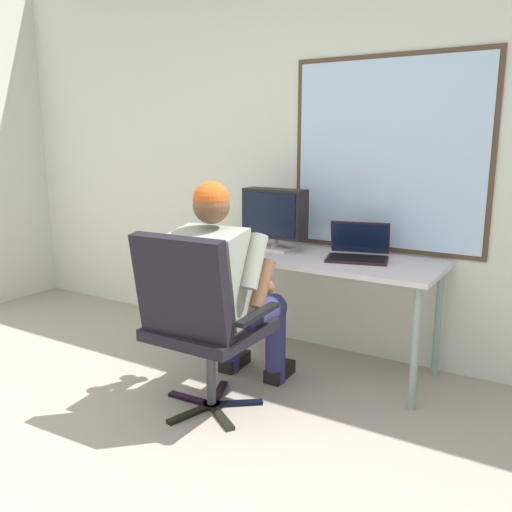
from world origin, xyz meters
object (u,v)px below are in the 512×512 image
desk (302,264)px  person_seated (225,286)px  office_chair (197,315)px  laptop (358,249)px  crt_monitor (275,215)px  wine_glass (217,232)px

desk → person_seated: (-0.14, -0.64, -0.02)m
office_chair → laptop: size_ratio=2.32×
crt_monitor → laptop: (0.57, 0.03, -0.17)m
laptop → desk: bearing=-167.5°
office_chair → crt_monitor: (-0.10, 0.95, 0.39)m
crt_monitor → wine_glass: (-0.34, -0.16, -0.12)m
office_chair → person_seated: size_ratio=0.81×
desk → laptop: size_ratio=4.04×
crt_monitor → office_chair: bearing=-84.1°
wine_glass → desk: bearing=11.3°
person_seated → office_chair: bearing=-87.7°
office_chair → wine_glass: office_chair is taller
laptop → wine_glass: bearing=-168.3°
person_seated → wine_glass: bearing=129.4°
person_seated → laptop: 0.87m
laptop → wine_glass: size_ratio=2.92×
desk → office_chair: size_ratio=1.74×
desk → wine_glass: 0.60m
crt_monitor → laptop: crt_monitor is taller
crt_monitor → laptop: 0.59m
desk → laptop: 0.37m
person_seated → laptop: bearing=56.2°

